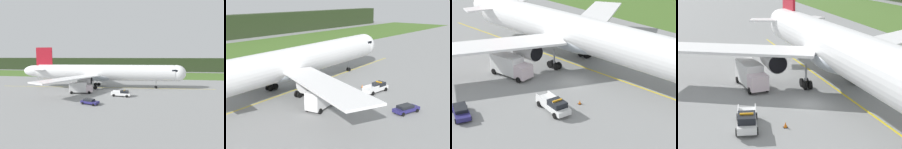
% 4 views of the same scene
% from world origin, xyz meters
% --- Properties ---
extents(ground, '(320.00, 320.00, 0.00)m').
position_xyz_m(ground, '(0.00, 0.00, 0.00)').
color(ground, gray).
extents(grass_verge, '(320.00, 39.06, 0.04)m').
position_xyz_m(grass_verge, '(0.00, 52.78, 0.02)').
color(grass_verge, '#466928').
rests_on(grass_verge, ground).
extents(distant_tree_line, '(288.00, 6.79, 10.23)m').
position_xyz_m(distant_tree_line, '(0.00, 83.32, 5.12)').
color(distant_tree_line, '#28361D').
rests_on(distant_tree_line, ground).
extents(taxiway_centerline_main, '(79.08, 6.03, 0.01)m').
position_xyz_m(taxiway_centerline_main, '(-2.75, 5.21, 0.00)').
color(taxiway_centerline_main, yellow).
rests_on(taxiway_centerline_main, ground).
extents(airliner, '(60.36, 49.54, 14.89)m').
position_xyz_m(airliner, '(-3.37, 5.16, 5.47)').
color(airliner, white).
rests_on(airliner, ground).
extents(ops_pickup_truck, '(5.88, 2.76, 1.94)m').
position_xyz_m(ops_pickup_truck, '(5.18, -8.15, 0.90)').
color(ops_pickup_truck, white).
rests_on(ops_pickup_truck, ground).
extents(catering_truck, '(7.47, 3.79, 3.50)m').
position_xyz_m(catering_truck, '(-8.17, -5.88, 1.78)').
color(catering_truck, silver).
rests_on(catering_truck, ground).
extents(staff_car, '(4.73, 3.09, 1.30)m').
position_xyz_m(staff_car, '(-1.55, -17.81, 0.70)').
color(staff_car, navy).
rests_on(staff_car, ground).
extents(apron_cone, '(0.47, 0.47, 0.60)m').
position_xyz_m(apron_cone, '(6.00, -4.32, 0.29)').
color(apron_cone, black).
rests_on(apron_cone, ground).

